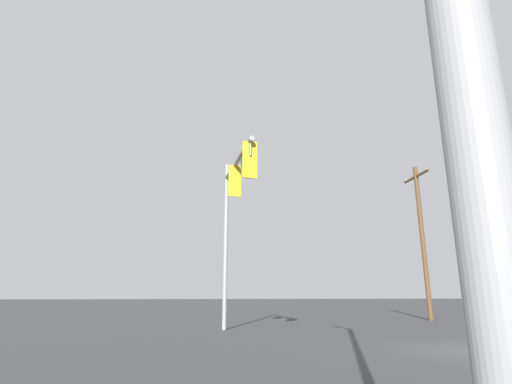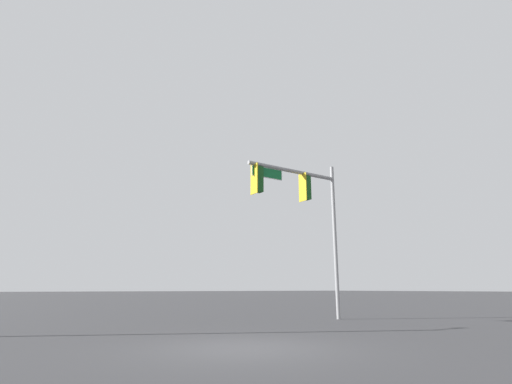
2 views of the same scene
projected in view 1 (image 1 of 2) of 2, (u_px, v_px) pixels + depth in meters
name	position (u px, v px, depth m)	size (l,w,h in m)	color
ground_plane	(493.00, 352.00, 9.76)	(400.00, 400.00, 0.00)	#38383A
signal_pole_near	(235.00, 193.00, 15.65)	(4.86, 0.56, 7.07)	gray
utility_pole	(422.00, 236.00, 23.84)	(2.75, 0.43, 9.14)	brown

